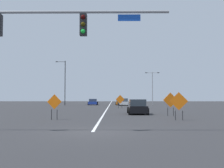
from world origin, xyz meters
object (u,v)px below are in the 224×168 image
(traffic_signal_assembly, at_px, (1,34))
(construction_sign_right_lane, at_px, (120,100))
(street_lamp_mid_left, at_px, (64,81))
(car_orange_passing, at_px, (121,102))
(car_white_near, at_px, (123,102))
(car_black_distant, at_px, (137,107))
(street_lamp_far_left, at_px, (152,85))
(construction_sign_left_lane, at_px, (54,103))
(construction_sign_median_far, at_px, (170,101))
(construction_sign_median_near, at_px, (179,102))
(car_blue_far, at_px, (93,102))

(traffic_signal_assembly, distance_m, construction_sign_right_lane, 29.56)
(street_lamp_mid_left, height_order, car_orange_passing, street_lamp_mid_left)
(traffic_signal_assembly, bearing_deg, car_white_near, 80.31)
(street_lamp_mid_left, distance_m, car_black_distant, 32.70)
(street_lamp_far_left, height_order, construction_sign_left_lane, street_lamp_far_left)
(traffic_signal_assembly, relative_size, street_lamp_far_left, 1.78)
(construction_sign_right_lane, height_order, construction_sign_left_lane, construction_sign_right_lane)
(construction_sign_right_lane, distance_m, car_orange_passing, 17.91)
(traffic_signal_assembly, relative_size, car_white_near, 2.93)
(construction_sign_median_far, distance_m, car_white_near, 31.46)
(street_lamp_mid_left, height_order, construction_sign_median_near, street_lamp_mid_left)
(construction_sign_median_near, bearing_deg, street_lamp_mid_left, 111.80)
(construction_sign_right_lane, distance_m, construction_sign_median_far, 17.55)
(traffic_signal_assembly, bearing_deg, car_black_distant, 61.54)
(street_lamp_mid_left, xyz_separation_m, construction_sign_left_lane, (5.82, -36.95, -3.79))
(construction_sign_median_near, height_order, construction_sign_median_far, construction_sign_median_far)
(traffic_signal_assembly, height_order, construction_sign_median_near, traffic_signal_assembly)
(construction_sign_left_lane, bearing_deg, street_lamp_mid_left, 98.95)
(construction_sign_right_lane, bearing_deg, construction_sign_median_far, -76.43)
(street_lamp_far_left, distance_m, construction_sign_median_far, 36.17)
(car_black_distant, bearing_deg, car_orange_passing, 91.68)
(street_lamp_mid_left, bearing_deg, car_white_near, -6.87)
(construction_sign_median_near, xyz_separation_m, car_orange_passing, (-3.34, 39.59, -0.66))
(construction_sign_left_lane, relative_size, construction_sign_median_near, 0.92)
(construction_sign_right_lane, height_order, construction_sign_median_far, construction_sign_median_far)
(construction_sign_median_near, relative_size, car_orange_passing, 0.48)
(construction_sign_median_near, bearing_deg, construction_sign_right_lane, 99.97)
(construction_sign_median_far, bearing_deg, car_blue_far, 105.13)
(construction_sign_right_lane, distance_m, car_blue_far, 19.08)
(traffic_signal_assembly, height_order, construction_sign_median_far, traffic_signal_assembly)
(construction_sign_left_lane, xyz_separation_m, car_blue_far, (-0.12, 39.55, -0.60))
(street_lamp_mid_left, height_order, car_white_near, street_lamp_mid_left)
(traffic_signal_assembly, distance_m, car_blue_far, 47.11)
(construction_sign_left_lane, height_order, car_white_near, construction_sign_left_lane)
(street_lamp_far_left, relative_size, car_orange_passing, 1.68)
(car_white_near, bearing_deg, car_blue_far, 147.45)
(construction_sign_right_lane, xyz_separation_m, car_orange_passing, (0.47, 17.89, -0.63))
(street_lamp_far_left, distance_m, construction_sign_median_near, 40.80)
(traffic_signal_assembly, relative_size, construction_sign_median_near, 6.20)
(traffic_signal_assembly, xyz_separation_m, construction_sign_median_near, (10.22, 6.95, -3.48))
(construction_sign_right_lane, relative_size, construction_sign_left_lane, 1.06)
(traffic_signal_assembly, relative_size, car_orange_passing, 2.99)
(construction_sign_left_lane, xyz_separation_m, car_black_distant, (6.73, 7.07, -0.54))
(construction_sign_median_near, relative_size, construction_sign_median_far, 0.98)
(car_blue_far, bearing_deg, construction_sign_left_lane, -89.82)
(construction_sign_left_lane, height_order, car_blue_far, construction_sign_left_lane)
(street_lamp_far_left, distance_m, car_blue_far, 13.29)
(construction_sign_left_lane, bearing_deg, construction_sign_right_lane, 75.98)
(construction_sign_median_near, bearing_deg, traffic_signal_assembly, -145.78)
(street_lamp_far_left, height_order, construction_sign_right_lane, street_lamp_far_left)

